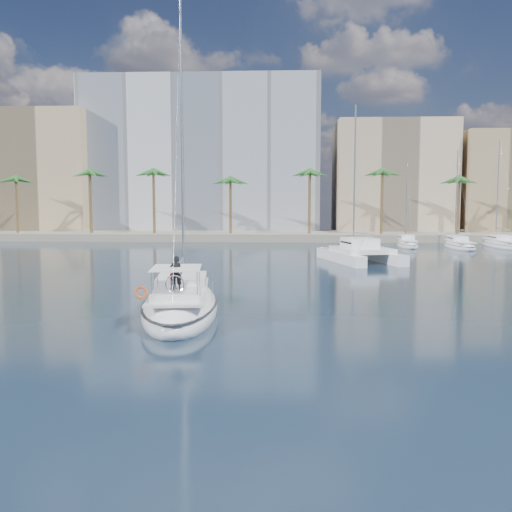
{
  "coord_description": "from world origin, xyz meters",
  "views": [
    {
      "loc": [
        2.66,
        -32.75,
        6.55
      ],
      "look_at": [
        1.06,
        1.5,
        3.14
      ],
      "focal_mm": 40.0,
      "sensor_mm": 36.0,
      "label": 1
    }
  ],
  "objects": [
    {
      "name": "quay",
      "position": [
        0.0,
        61.0,
        0.6
      ],
      "size": [
        120.0,
        14.0,
        1.2
      ],
      "primitive_type": "cube",
      "color": "gray",
      "rests_on": "ground"
    },
    {
      "name": "palm_left",
      "position": [
        -34.0,
        57.0,
        10.28
      ],
      "size": [
        3.6,
        3.6,
        12.3
      ],
      "color": "brown",
      "rests_on": "ground"
    },
    {
      "name": "building_tan_left",
      "position": [
        -42.0,
        69.0,
        11.0
      ],
      "size": [
        22.0,
        14.0,
        22.0
      ],
      "primitive_type": "cube",
      "color": "tan",
      "rests_on": "ground"
    },
    {
      "name": "building_modern",
      "position": [
        -12.0,
        73.0,
        14.0
      ],
      "size": [
        42.0,
        16.0,
        28.0
      ],
      "primitive_type": "cube",
      "color": "silver",
      "rests_on": "ground"
    },
    {
      "name": "building_tan_right",
      "position": [
        42.0,
        68.0,
        9.0
      ],
      "size": [
        18.0,
        12.0,
        18.0
      ],
      "primitive_type": "cube",
      "color": "tan",
      "rests_on": "ground"
    },
    {
      "name": "seagull",
      "position": [
        -3.07,
        -0.09,
        0.85
      ],
      "size": [
        0.97,
        0.42,
        0.18
      ],
      "color": "silver",
      "rests_on": "ground"
    },
    {
      "name": "building_beige",
      "position": [
        22.0,
        70.0,
        10.0
      ],
      "size": [
        20.0,
        14.0,
        20.0
      ],
      "primitive_type": "cube",
      "color": "#C5AC8D",
      "rests_on": "ground"
    },
    {
      "name": "palm_right",
      "position": [
        34.0,
        57.0,
        10.28
      ],
      "size": [
        3.6,
        3.6,
        12.3
      ],
      "color": "brown",
      "rests_on": "ground"
    },
    {
      "name": "palm_centre",
      "position": [
        0.0,
        57.0,
        10.28
      ],
      "size": [
        3.6,
        3.6,
        12.3
      ],
      "color": "brown",
      "rests_on": "ground"
    },
    {
      "name": "ground",
      "position": [
        0.0,
        0.0,
        0.0
      ],
      "size": [
        160.0,
        160.0,
        0.0
      ],
      "primitive_type": "plane",
      "color": "black",
      "rests_on": "ground"
    },
    {
      "name": "moored_yacht_b",
      "position": [
        26.5,
        45.0,
        0.0
      ],
      "size": [
        3.32,
        10.83,
        13.72
      ],
      "primitive_type": null,
      "rotation": [
        0.0,
        0.0,
        -0.02
      ],
      "color": "white",
      "rests_on": "ground"
    },
    {
      "name": "catamaran",
      "position": [
        10.85,
        27.5,
        1.13
      ],
      "size": [
        8.48,
        12.38,
        16.53
      ],
      "rotation": [
        0.0,
        0.0,
        0.27
      ],
      "color": "white",
      "rests_on": "ground"
    },
    {
      "name": "moored_yacht_a",
      "position": [
        20.0,
        47.0,
        0.0
      ],
      "size": [
        3.37,
        9.52,
        11.9
      ],
      "primitive_type": null,
      "rotation": [
        0.0,
        0.0,
        -0.07
      ],
      "color": "white",
      "rests_on": "ground"
    },
    {
      "name": "moored_yacht_c",
      "position": [
        33.0,
        47.0,
        0.0
      ],
      "size": [
        3.98,
        12.33,
        15.54
      ],
      "primitive_type": null,
      "rotation": [
        0.0,
        0.0,
        0.03
      ],
      "color": "white",
      "rests_on": "ground"
    },
    {
      "name": "main_sloop",
      "position": [
        -3.12,
        -0.94,
        0.57
      ],
      "size": [
        5.61,
        13.57,
        19.57
      ],
      "rotation": [
        0.0,
        0.0,
        0.11
      ],
      "color": "white",
      "rests_on": "ground"
    }
  ]
}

